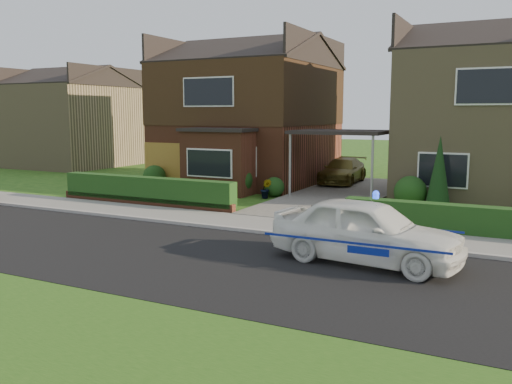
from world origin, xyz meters
The scene contains 24 objects.
ground centered at (0.00, 0.00, 0.00)m, with size 120.00×120.00×0.00m, color #214C14.
road centered at (0.00, 0.00, 0.00)m, with size 60.00×6.00×0.02m, color black.
kerb centered at (0.00, 3.05, 0.06)m, with size 60.00×0.16×0.12m, color #9E9993.
sidewalk centered at (0.00, 4.10, 0.05)m, with size 60.00×2.00×0.10m, color slate.
grass_verge centered at (0.00, -5.00, 0.00)m, with size 60.00×4.00×0.01m, color #214C14.
driveway centered at (0.00, 11.00, 0.06)m, with size 3.80×12.00×0.12m, color #666059.
house_left centered at (-5.78, 13.90, 3.81)m, with size 7.50×9.53×7.25m.
house_right centered at (5.80, 13.99, 3.66)m, with size 7.50×8.06×7.25m.
carport_link centered at (0.00, 10.95, 2.66)m, with size 3.80×3.00×2.77m.
garage_door centered at (-8.25, 9.96, 1.05)m, with size 2.20×0.10×2.10m, color #8B611E.
dwarf_wall centered at (-5.80, 5.30, 0.18)m, with size 7.70×0.25×0.36m, color brown.
hedge_left centered at (-5.80, 5.45, 0.00)m, with size 7.50×0.55×0.90m, color #113614.
hedge_right centered at (5.80, 5.35, 0.00)m, with size 7.50×0.55×0.80m, color #113614.
shrub_left_far centered at (-8.50, 9.50, 0.54)m, with size 1.08×1.08×1.08m, color #113614.
shrub_left_mid centered at (-4.00, 9.30, 0.66)m, with size 1.32×1.32×1.32m, color #113614.
shrub_left_near centered at (-2.40, 9.60, 0.42)m, with size 0.84×0.84×0.84m, color #113614.
shrub_right_near centered at (3.20, 9.40, 0.60)m, with size 1.20×1.20×1.20m, color #113614.
conifer_a centered at (4.20, 9.20, 1.30)m, with size 0.90×0.90×2.60m, color black.
neighbour_left centered at (-20.00, 16.00, 2.60)m, with size 6.50×7.00×5.20m, color #8F7D57.
police_car centered at (3.72, 1.39, 0.76)m, with size 4.09×4.63×1.68m.
driveway_car centered at (-1.00, 14.50, 0.71)m, with size 1.64×4.04×1.17m, color brown.
potted_plant_a centered at (-9.00, 6.43, 0.41)m, with size 0.44×0.29×0.83m, color gray.
potted_plant_b centered at (-2.50, 9.00, 0.40)m, with size 0.44×0.36×0.80m, color gray.
potted_plant_c centered at (-5.96, 7.57, 0.35)m, with size 0.39×0.39×0.70m, color gray.
Camera 1 is at (6.94, -10.74, 3.48)m, focal length 38.00 mm.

